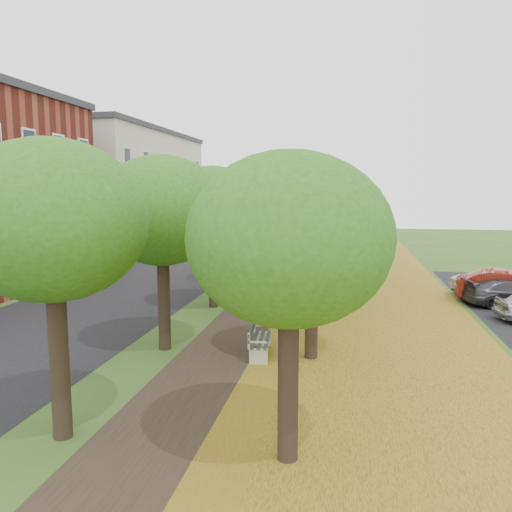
% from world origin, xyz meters
% --- Properties ---
extents(ground, '(120.00, 120.00, 0.00)m').
position_xyz_m(ground, '(0.00, 0.00, 0.00)').
color(ground, '#2D4C19').
rests_on(ground, ground).
extents(street_asphalt, '(8.00, 70.00, 0.01)m').
position_xyz_m(street_asphalt, '(-7.50, 15.00, 0.00)').
color(street_asphalt, black).
rests_on(street_asphalt, ground).
extents(footpath, '(3.20, 70.00, 0.01)m').
position_xyz_m(footpath, '(0.00, 15.00, 0.00)').
color(footpath, black).
rests_on(footpath, ground).
extents(leaf_verge, '(7.50, 70.00, 0.01)m').
position_xyz_m(leaf_verge, '(5.00, 15.00, 0.01)').
color(leaf_verge, '#9F8A1D').
rests_on(leaf_verge, ground).
extents(tree_row_west, '(4.20, 34.20, 6.24)m').
position_xyz_m(tree_row_west, '(-2.20, 15.00, 4.43)').
color(tree_row_west, black).
rests_on(tree_row_west, ground).
extents(tree_row_east, '(4.20, 34.20, 6.24)m').
position_xyz_m(tree_row_east, '(2.60, 15.00, 4.43)').
color(tree_row_east, black).
rests_on(tree_row_east, ground).
extents(building_cream, '(10.30, 20.30, 10.40)m').
position_xyz_m(building_cream, '(-17.00, 33.00, 5.21)').
color(building_cream, beige).
rests_on(building_cream, ground).
extents(bench, '(0.76, 2.04, 0.94)m').
position_xyz_m(bench, '(0.95, 5.98, 0.49)').
color(bench, '#263028').
rests_on(bench, ground).
extents(car_red, '(4.86, 2.62, 1.52)m').
position_xyz_m(car_red, '(11.00, 15.22, 0.76)').
color(car_red, maroon).
rests_on(car_red, ground).
extents(car_white, '(4.89, 3.43, 1.24)m').
position_xyz_m(car_white, '(11.00, 16.90, 0.62)').
color(car_white, silver).
rests_on(car_white, ground).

